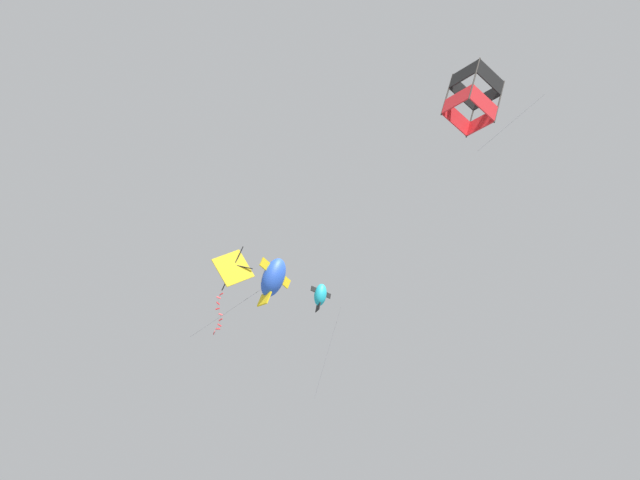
% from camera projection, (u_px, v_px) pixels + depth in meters
% --- Properties ---
extents(kite_fish_highest, '(1.42, 0.91, 7.50)m').
position_uv_depth(kite_fish_highest, '(320.00, 295.00, 37.89)').
color(kite_fish_highest, '#1EB2C6').
extents(kite_fish_near_left, '(1.56, 1.52, 2.30)m').
position_uv_depth(kite_fish_near_left, '(273.00, 278.00, 33.52)').
color(kite_fish_near_left, blue).
extents(kite_diamond_near_right, '(3.05, 1.83, 7.08)m').
position_uv_depth(kite_diamond_near_right, '(233.00, 269.00, 35.84)').
color(kite_diamond_near_right, yellow).
extents(kite_box_low_drifter, '(3.66, 2.93, 8.73)m').
position_uv_depth(kite_box_low_drifter, '(473.00, 98.00, 30.48)').
color(kite_box_low_drifter, black).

